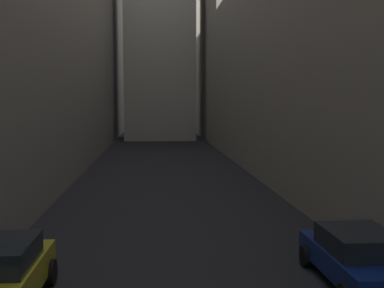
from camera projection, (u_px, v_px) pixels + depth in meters
name	position (u px, v px, depth m)	size (l,w,h in m)	color
ground_plane	(165.00, 165.00, 36.25)	(264.00, 264.00, 0.00)	black
building_block_left	(14.00, 27.00, 36.44)	(11.52, 108.00, 20.72)	slate
building_block_right	(328.00, 4.00, 38.19)	(14.94, 108.00, 24.80)	gray
parked_car_right_far	(358.00, 257.00, 12.49)	(2.00, 4.24, 1.45)	navy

